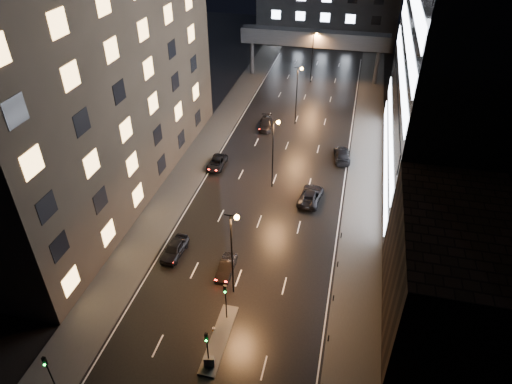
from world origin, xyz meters
TOP-DOWN VIEW (x-y plane):
  - ground at (0.00, 40.00)m, footprint 160.00×160.00m
  - sidewalk_left at (-12.50, 35.00)m, footprint 5.00×110.00m
  - sidewalk_right at (12.50, 35.00)m, footprint 5.00×110.00m
  - building_left at (-22.50, 24.00)m, footprint 15.00×48.00m
  - building_right_low at (20.00, 9.00)m, footprint 10.00×18.00m
  - building_right_glass at (25.00, 36.00)m, footprint 20.00×36.00m
  - skybridge at (0.00, 70.00)m, footprint 30.00×3.00m
  - median_island at (0.30, 2.00)m, footprint 1.60×8.00m
  - traffic_signal_near at (0.30, 4.49)m, footprint 0.28×0.34m
  - traffic_signal_far at (0.30, -1.01)m, footprint 0.28×0.34m
  - traffic_signal_corner at (-11.50, -6.01)m, footprint 0.28×0.34m
  - bollard_row at (10.20, 6.50)m, footprint 0.12×25.12m
  - streetlight_near at (0.16, 8.00)m, footprint 1.45×0.50m
  - streetlight_mid_a at (0.16, 28.00)m, footprint 1.45×0.50m
  - streetlight_mid_b at (0.16, 48.00)m, footprint 1.45×0.50m
  - streetlight_far at (0.16, 68.00)m, footprint 1.45×0.50m
  - car_away_a at (-8.00, 11.98)m, footprint 2.19×4.86m
  - car_away_b at (-1.50, 10.60)m, footprint 1.53×4.25m
  - car_away_c at (-9.00, 31.27)m, footprint 2.27×4.86m
  - car_away_d at (-4.65, 45.34)m, footprint 2.80×5.44m
  - car_toward_a at (5.64, 25.95)m, footprint 3.20×5.97m
  - car_toward_b at (8.82, 37.65)m, footprint 3.03×5.88m
  - utility_cabinet at (0.31, -0.94)m, footprint 0.99×0.64m
  - cone_a at (-0.51, 2.86)m, footprint 0.46×0.46m

SIDE VIEW (x-z plane):
  - ground at x=0.00m, z-range 0.00..0.00m
  - sidewalk_left at x=-12.50m, z-range 0.00..0.15m
  - sidewalk_right at x=12.50m, z-range 0.00..0.15m
  - median_island at x=0.30m, z-range 0.00..0.15m
  - cone_a at x=-0.51m, z-range 0.00..0.44m
  - bollard_row at x=10.20m, z-range 0.00..0.90m
  - car_away_c at x=-9.00m, z-range 0.00..1.35m
  - car_away_b at x=-1.50m, z-range 0.00..1.39m
  - utility_cabinet at x=0.31m, z-range 0.15..1.27m
  - car_away_d at x=-4.65m, z-range 0.00..1.51m
  - car_toward_a at x=5.64m, z-range 0.00..1.59m
  - car_away_a at x=-8.00m, z-range 0.00..1.62m
  - car_toward_b at x=8.82m, z-range 0.00..1.63m
  - traffic_signal_corner at x=-11.50m, z-range 0.74..5.14m
  - traffic_signal_near at x=0.30m, z-range 0.89..5.29m
  - traffic_signal_far at x=0.30m, z-range 0.89..5.29m
  - building_right_low at x=20.00m, z-range 0.00..12.00m
  - streetlight_near at x=0.16m, z-range 1.42..11.57m
  - streetlight_mid_a at x=0.16m, z-range 1.42..11.57m
  - streetlight_mid_b at x=0.16m, z-range 1.42..11.57m
  - streetlight_far at x=0.16m, z-range 1.42..11.57m
  - skybridge at x=0.00m, z-range 3.34..13.34m
  - building_left at x=-22.50m, z-range 0.00..40.00m
  - building_right_glass at x=25.00m, z-range 0.00..45.00m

